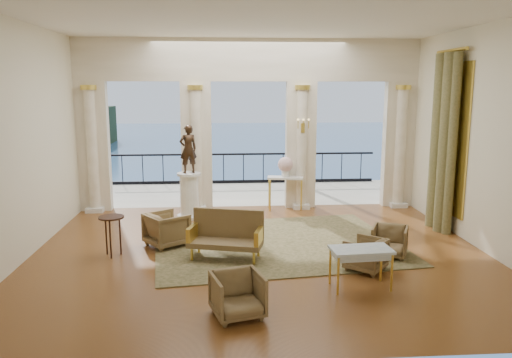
{
  "coord_description": "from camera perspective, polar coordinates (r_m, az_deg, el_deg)",
  "views": [
    {
      "loc": [
        -0.72,
        -9.47,
        3.27
      ],
      "look_at": [
        -0.03,
        0.6,
        1.39
      ],
      "focal_mm": 35.0,
      "sensor_mm": 36.0,
      "label": 1
    }
  ],
  "objects": [
    {
      "name": "floor",
      "position": [
        10.04,
        0.43,
        -8.47
      ],
      "size": [
        9.0,
        9.0,
        0.0
      ],
      "primitive_type": "plane",
      "color": "#44210C",
      "rests_on": "ground"
    },
    {
      "name": "palm_tree",
      "position": [
        16.32,
        5.85,
        13.35
      ],
      "size": [
        2.0,
        2.0,
        4.5
      ],
      "color": "#4C3823",
      "rests_on": "terrace"
    },
    {
      "name": "pedestal",
      "position": [
        12.63,
        -7.62,
        -1.98
      ],
      "size": [
        0.63,
        0.63,
        1.16
      ],
      "color": "silver",
      "rests_on": "ground"
    },
    {
      "name": "wall_sconce",
      "position": [
        13.19,
        5.39,
        5.95
      ],
      "size": [
        0.3,
        0.11,
        0.33
      ],
      "color": "gold",
      "rests_on": "arcade"
    },
    {
      "name": "curtain",
      "position": [
        12.12,
        20.55,
        3.94
      ],
      "size": [
        0.33,
        1.4,
        4.09
      ],
      "color": "brown",
      "rests_on": "ground"
    },
    {
      "name": "balustrade",
      "position": [
        17.13,
        -1.44,
        0.9
      ],
      "size": [
        9.0,
        0.06,
        1.03
      ],
      "color": "black",
      "rests_on": "terrace"
    },
    {
      "name": "rug",
      "position": [
        10.62,
        2.33,
        -7.36
      ],
      "size": [
        5.47,
        4.51,
        0.02
      ],
      "primitive_type": "cube",
      "rotation": [
        0.0,
        0.0,
        0.13
      ],
      "color": "#34381C",
      "rests_on": "ground"
    },
    {
      "name": "room_walls",
      "position": [
        8.39,
        1.04,
        7.86
      ],
      "size": [
        9.0,
        9.0,
        9.0
      ],
      "color": "#F3EBCC",
      "rests_on": "ground"
    },
    {
      "name": "sea",
      "position": [
        70.09,
        -3.29,
        2.9
      ],
      "size": [
        160.0,
        160.0,
        0.0
      ],
      "primitive_type": "plane",
      "color": "#2A5E94",
      "rests_on": "ground"
    },
    {
      "name": "armchair_a",
      "position": [
        7.33,
        -2.12,
        -12.9
      ],
      "size": [
        0.84,
        0.81,
        0.71
      ],
      "primitive_type": "imported",
      "rotation": [
        0.0,
        0.0,
        0.27
      ],
      "color": "#44331D",
      "rests_on": "ground"
    },
    {
      "name": "armchair_d",
      "position": [
        10.55,
        -10.16,
        -5.5
      ],
      "size": [
        1.02,
        1.03,
        0.78
      ],
      "primitive_type": "imported",
      "rotation": [
        0.0,
        0.0,
        2.2
      ],
      "color": "#44331D",
      "rests_on": "ground"
    },
    {
      "name": "statue",
      "position": [
        12.42,
        -7.76,
        3.41
      ],
      "size": [
        0.51,
        0.42,
        1.19
      ],
      "primitive_type": "imported",
      "rotation": [
        0.0,
        0.0,
        3.5
      ],
      "color": "#312115",
      "rests_on": "pedestal"
    },
    {
      "name": "side_table",
      "position": [
        10.09,
        -16.19,
        -4.75
      ],
      "size": [
        0.49,
        0.49,
        0.8
      ],
      "color": "black",
      "rests_on": "ground"
    },
    {
      "name": "armchair_c",
      "position": [
        9.26,
        12.42,
        -8.26
      ],
      "size": [
        0.86,
        0.87,
        0.65
      ],
      "primitive_type": "imported",
      "rotation": [
        0.0,
        0.0,
        -2.28
      ],
      "color": "#44331D",
      "rests_on": "ground"
    },
    {
      "name": "console_table",
      "position": [
        13.37,
        3.36,
        -0.39
      ],
      "size": [
        0.98,
        0.5,
        0.9
      ],
      "rotation": [
        0.0,
        0.0,
        -0.14
      ],
      "color": "silver",
      "rests_on": "ground"
    },
    {
      "name": "armchair_b",
      "position": [
        10.11,
        15.02,
        -6.72
      ],
      "size": [
        0.84,
        0.82,
        0.67
      ],
      "primitive_type": "imported",
      "rotation": [
        0.0,
        0.0,
        -0.43
      ],
      "color": "#44331D",
      "rests_on": "ground"
    },
    {
      "name": "headland",
      "position": [
        84.92,
        -24.18,
        5.36
      ],
      "size": [
        22.0,
        18.0,
        6.0
      ],
      "primitive_type": "cube",
      "color": "black",
      "rests_on": "sea"
    },
    {
      "name": "urn",
      "position": [
        13.29,
        3.38,
        1.54
      ],
      "size": [
        0.4,
        0.4,
        0.53
      ],
      "color": "white",
      "rests_on": "console_table"
    },
    {
      "name": "game_table",
      "position": [
        8.39,
        11.92,
        -8.22
      ],
      "size": [
        1.02,
        0.61,
        0.67
      ],
      "rotation": [
        0.0,
        0.0,
        0.07
      ],
      "color": "#A5BDD4",
      "rests_on": "ground"
    },
    {
      "name": "settee",
      "position": [
        9.68,
        -3.38,
        -6.36
      ],
      "size": [
        1.5,
        0.93,
        0.93
      ],
      "rotation": [
        0.0,
        0.0,
        -0.25
      ],
      "color": "#44331D",
      "rests_on": "ground"
    },
    {
      "name": "terrace",
      "position": [
        15.64,
        -1.18,
        -1.73
      ],
      "size": [
        10.0,
        3.6,
        0.1
      ],
      "primitive_type": "cube",
      "color": "#B3A995",
      "rests_on": "ground"
    },
    {
      "name": "window_frame",
      "position": [
        12.19,
        21.38,
        4.3
      ],
      "size": [
        0.04,
        1.6,
        3.4
      ],
      "primitive_type": "cube",
      "color": "gold",
      "rests_on": "room_walls"
    },
    {
      "name": "arcade",
      "position": [
        13.33,
        -0.81,
        7.57
      ],
      "size": [
        9.0,
        0.56,
        4.5
      ],
      "color": "beige",
      "rests_on": "ground"
    }
  ]
}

